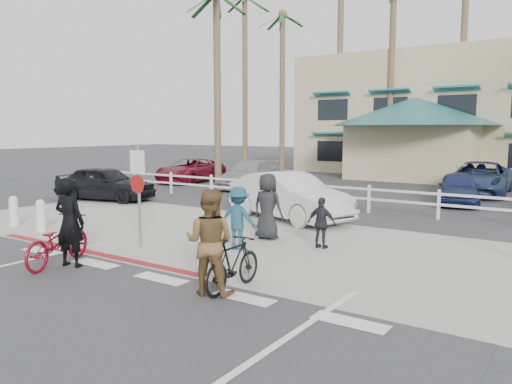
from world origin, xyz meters
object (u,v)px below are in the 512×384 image
Objects in this scene: bike_red at (57,241)px; bike_black at (233,264)px; sign_post at (139,191)px; car_white_sedan at (289,196)px; car_red_compact at (105,183)px.

bike_black is at bearing 172.39° from bike_red.
bike_red is (-0.31, -2.10, -0.92)m from sign_post.
bike_red is 4.27m from bike_black.
sign_post is 0.62× the size of car_white_sedan.
bike_red reaches higher than bike_black.
car_white_sedan is (-2.89, 6.92, 0.28)m from bike_black.
car_white_sedan reaches higher than bike_red.
sign_post is 5.70m from car_white_sedan.
car_white_sedan is 8.66m from car_red_compact.
sign_post is at bearing -138.54° from car_red_compact.
car_white_sedan reaches higher than bike_black.
sign_post is 2.31m from bike_red.
car_white_sedan is at bearing -117.50° from bike_red.
bike_red is at bearing -170.52° from car_white_sedan.
car_red_compact reaches higher than bike_red.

